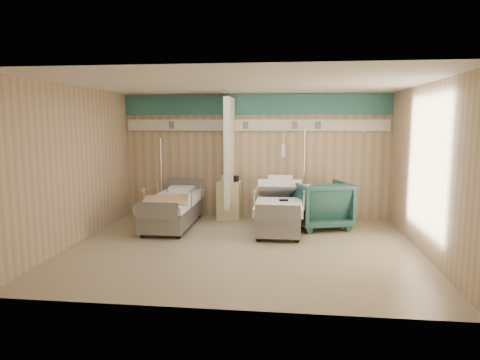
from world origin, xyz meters
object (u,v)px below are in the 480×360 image
Objects in this scene: bed_left at (173,212)px; visitor_armchair at (321,204)px; bedside_cabinet at (229,200)px; iv_stand_right at (303,203)px; bed_right at (279,215)px; iv_stand_left at (162,202)px.

visitor_armchair is (3.05, 0.29, 0.17)m from bed_left.
iv_stand_right is at bearing -5.77° from bedside_cabinet.
bed_right is 1.03× the size of iv_stand_right.
visitor_armchair is (0.85, 0.29, 0.17)m from bed_right.
iv_stand_left is at bearing 120.92° from bed_left.
bed_right is at bearing -16.65° from iv_stand_left.
visitor_armchair reaches higher than bedside_cabinet.
iv_stand_left is at bearing 163.35° from bed_right.
bedside_cabinet is 2.09m from visitor_armchair.
iv_stand_right is at bearing -1.23° from iv_stand_left.
visitor_armchair is (2.00, -0.61, 0.06)m from bedside_cabinet.
bed_left is 1.03× the size of iv_stand_right.
bedside_cabinet is at bearing -34.58° from visitor_armchair.
visitor_armchair is 0.51× the size of iv_stand_right.
iv_stand_left is (-1.53, -0.10, -0.05)m from bedside_cabinet.
bed_right is at bearing -38.05° from bedside_cabinet.
visitor_armchair is 0.57m from iv_stand_right.
bed_right is at bearing 0.00° from bed_left.
iv_stand_left reaches higher than visitor_armchair.
iv_stand_right is (2.70, 0.73, 0.11)m from bed_left.
visitor_armchair is at bearing 19.05° from bed_right.
iv_stand_right is at bearing 55.71° from bed_right.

